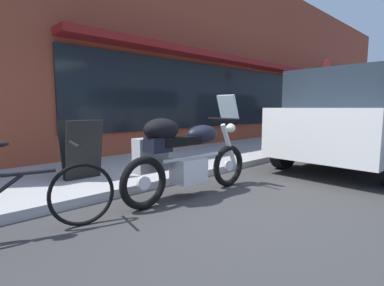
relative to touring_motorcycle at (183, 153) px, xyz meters
The scene contains 8 objects.
ground_plane 0.89m from the touring_motorcycle, 80.71° to the right, with size 80.00×80.00×0.00m, color #343434.
storefront_building 8.42m from the touring_motorcycle, 24.03° to the left, with size 22.65×0.90×5.67m.
sidewalk_curb 9.31m from the touring_motorcycle, 11.59° to the left, with size 30.00×2.58×0.12m.
touring_motorcycle is the anchor object (origin of this frame).
parked_bicycle 1.90m from the touring_motorcycle, behind, with size 1.66×0.53×0.92m.
parked_minivan 4.22m from the touring_motorcycle, 13.01° to the right, with size 4.53×2.20×1.87m.
sandwich_board_sign 1.68m from the touring_motorcycle, 115.46° to the left, with size 0.55×0.41×0.90m.
parking_sign_pole 7.36m from the touring_motorcycle, ahead, with size 0.44×0.07×2.63m.
Camera 1 is at (-2.66, -2.19, 1.21)m, focal length 27.25 mm.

